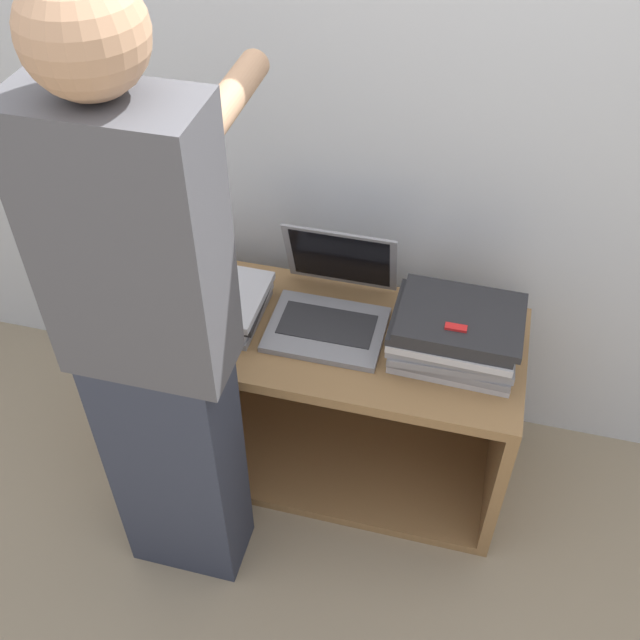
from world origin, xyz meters
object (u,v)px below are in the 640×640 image
Objects in this scene: laptop_stack_left at (207,300)px; person at (153,343)px; laptop_open at (331,306)px; laptop_stack_right at (455,334)px.

person reaches higher than laptop_stack_left.
laptop_stack_left is at bearing 96.47° from person.
laptop_stack_right is at bearing -8.88° from laptop_open.
person is at bearing -123.78° from laptop_open.
laptop_stack_left is 0.20× the size of person.
person reaches higher than laptop_stack_right.
person reaches higher than laptop_open.
laptop_open is 0.38m from laptop_stack_left.
laptop_open is 0.20× the size of person.
laptop_stack_left is at bearing -170.77° from laptop_open.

